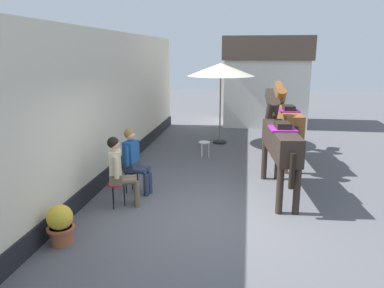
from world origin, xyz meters
name	(u,v)px	position (x,y,z in m)	size (l,w,h in m)	color
ground_plane	(217,167)	(0.00, 3.00, 0.00)	(40.00, 40.00, 0.00)	#56565B
pub_facade_wall	(98,116)	(-2.55, 1.50, 1.54)	(0.34, 14.00, 3.40)	beige
distant_cottage	(265,80)	(1.40, 9.34, 1.80)	(3.40, 2.60, 3.50)	silver
seated_visitor_near	(119,168)	(-1.66, 0.20, 0.78)	(0.61, 0.49, 1.39)	red
seated_visitor_far	(134,157)	(-1.60, 0.96, 0.78)	(0.61, 0.48, 1.39)	black
saddled_horse_near	(279,139)	(1.40, 1.43, 1.16)	(0.67, 2.99, 2.06)	#2D231E
saddled_horse_far	(286,119)	(1.76, 3.87, 1.16)	(0.63, 3.00, 2.06)	brown
flower_planter_near	(60,224)	(-2.09, -1.32, 0.33)	(0.43, 0.43, 0.64)	#A85638
cafe_parasol	(221,70)	(-0.15, 5.65, 2.36)	(2.10, 2.10, 2.58)	black
spare_stool_white	(204,144)	(-0.45, 3.86, 0.40)	(0.32, 0.32, 0.46)	white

